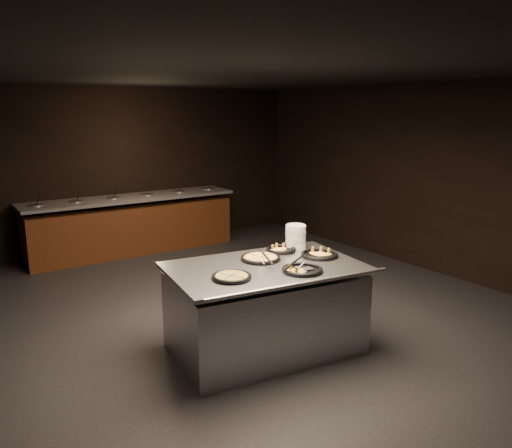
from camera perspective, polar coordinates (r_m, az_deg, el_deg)
The scene contains 11 objects.
room at distance 5.77m, azimuth -1.94°, elevation 2.68°, with size 7.02×8.02×2.92m.
salad_bar at distance 9.12m, azimuth -13.92°, elevation -0.45°, with size 3.70×0.83×1.18m.
serving_counter at distance 5.25m, azimuth 1.00°, elevation -9.81°, with size 2.08×1.50×0.93m.
plate_stack at distance 5.74m, azimuth 4.55°, elevation -1.42°, with size 0.23×0.23×0.26m, color silver.
pan_veggie_whole at distance 4.69m, azimuth -2.82°, elevation -6.02°, with size 0.38×0.38×0.04m.
pan_cheese_whole at distance 5.27m, azimuth 0.52°, elevation -3.89°, with size 0.42×0.42×0.04m.
pan_cheese_slices_a at distance 5.60m, azimuth 2.89°, elevation -2.92°, with size 0.33×0.33×0.04m.
pan_cheese_slices_b at distance 4.91m, azimuth 5.32°, elevation -5.21°, with size 0.40×0.40×0.04m.
pan_veggie_slices at distance 5.44m, azimuth 7.26°, elevation -3.48°, with size 0.40×0.40×0.04m.
server_left at distance 5.06m, azimuth 0.85°, elevation -3.92°, with size 0.10×0.33×0.16m.
server_right at distance 4.86m, azimuth 4.69°, elevation -4.66°, with size 0.33×0.10×0.16m.
Camera 1 is at (-3.03, -4.81, 2.45)m, focal length 35.00 mm.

